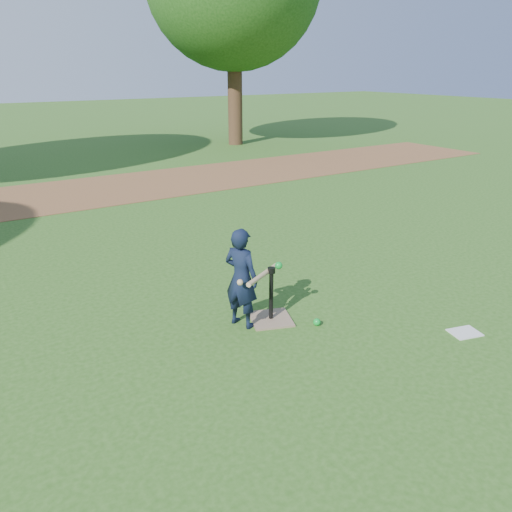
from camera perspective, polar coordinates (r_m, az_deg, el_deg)
ground at (r=5.15m, az=3.26°, el=-9.36°), size 80.00×80.00×0.00m
dirt_strip at (r=11.68m, az=-18.94°, el=6.94°), size 24.00×3.00×0.01m
child at (r=5.16m, az=-1.69°, el=-2.55°), size 0.39×0.46×1.08m
wiffle_ball_ground at (r=5.39m, az=6.98°, el=-7.50°), size 0.08×0.08×0.08m
clipboard at (r=5.66m, az=22.75°, el=-8.07°), size 0.35×0.30×0.01m
batting_tee at (r=5.43m, az=1.72°, el=-6.28°), size 0.55×0.55×0.61m
swing_action at (r=5.16m, az=0.91°, el=-2.01°), size 0.61×0.33×0.13m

